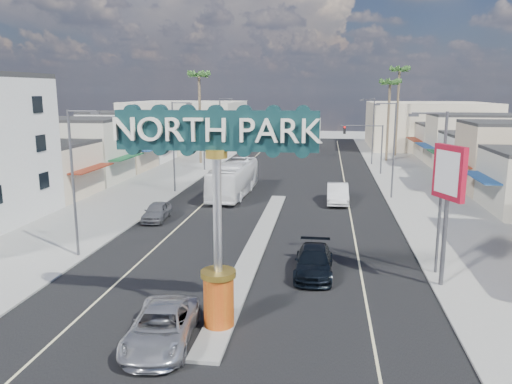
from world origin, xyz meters
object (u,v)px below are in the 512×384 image
(streetlight_r_far, at_px, (372,128))
(traffic_signal_left, at_px, (218,137))
(palm_right_far, at_px, (399,75))
(gateway_sign, at_px, (217,194))
(bank_pylon_sign, at_px, (449,181))
(car_parked_right, at_px, (338,193))
(streetlight_r_near, at_px, (439,185))
(car_parked_left, at_px, (157,211))
(streetlight_l_near, at_px, (75,176))
(city_bus, at_px, (234,179))
(traffic_signal_right, at_px, (367,139))
(streetlight_l_far, at_px, (221,126))
(streetlight_l_mid, at_px, (175,142))
(suv_left, at_px, (161,327))
(palm_left_far, at_px, (199,80))
(streetlight_r_mid, at_px, (392,145))
(palm_right_mid, at_px, (390,87))
(suv_right, at_px, (314,262))

(streetlight_r_far, bearing_deg, traffic_signal_left, -157.80)
(streetlight_r_far, xyz_separation_m, palm_right_far, (4.57, 10.00, 7.32))
(gateway_sign, height_order, bank_pylon_sign, gateway_sign)
(car_parked_right, bearing_deg, streetlight_r_near, -74.50)
(car_parked_left, bearing_deg, streetlight_l_near, -103.96)
(streetlight_l_near, bearing_deg, city_bus, 73.08)
(traffic_signal_right, bearing_deg, streetlight_l_far, 157.80)
(streetlight_l_mid, bearing_deg, gateway_sign, -69.58)
(suv_left, relative_size, bank_pylon_sign, 0.74)
(traffic_signal_right, distance_m, palm_left_far, 24.09)
(streetlight_r_near, distance_m, car_parked_left, 21.71)
(palm_left_far, height_order, city_bus, palm_left_far)
(streetlight_r_mid, relative_size, palm_right_mid, 0.74)
(streetlight_l_near, distance_m, bank_pylon_sign, 21.02)
(suv_left, relative_size, city_bus, 0.46)
(streetlight_l_near, xyz_separation_m, palm_right_mid, (23.43, 46.00, 5.54))
(car_parked_right, bearing_deg, palm_right_mid, 74.98)
(streetlight_l_far, distance_m, streetlight_r_near, 46.90)
(suv_left, bearing_deg, traffic_signal_right, 70.15)
(traffic_signal_right, height_order, car_parked_left, traffic_signal_right)
(streetlight_l_far, xyz_separation_m, palm_left_far, (-2.57, -2.00, 6.43))
(streetlight_l_near, bearing_deg, streetlight_l_mid, 90.00)
(streetlight_l_near, xyz_separation_m, palm_left_far, (-2.57, 40.00, 6.43))
(streetlight_r_far, distance_m, bank_pylon_sign, 43.84)
(palm_right_mid, bearing_deg, streetlight_l_mid, -132.03)
(palm_right_mid, bearing_deg, traffic_signal_right, -107.63)
(streetlight_l_near, bearing_deg, bank_pylon_sign, -5.03)
(car_parked_left, bearing_deg, streetlight_l_mid, 95.39)
(streetlight_r_near, xyz_separation_m, palm_right_mid, (2.57, 46.00, 5.54))
(palm_left_far, xyz_separation_m, suv_left, (11.00, -49.68, -10.75))
(car_parked_right, bearing_deg, streetlight_l_far, 122.61)
(streetlight_l_far, distance_m, suv_right, 45.51)
(bank_pylon_sign, bearing_deg, streetlight_l_near, 151.29)
(gateway_sign, bearing_deg, palm_left_far, 105.15)
(streetlight_l_near, relative_size, palm_left_far, 0.69)
(streetlight_r_mid, distance_m, suv_left, 32.47)
(traffic_signal_left, relative_size, palm_right_far, 0.43)
(streetlight_l_near, bearing_deg, streetlight_r_far, 63.58)
(palm_left_far, distance_m, palm_right_mid, 26.70)
(streetlight_r_far, distance_m, palm_right_far, 13.21)
(streetlight_l_far, distance_m, palm_left_far, 7.21)
(suv_right, distance_m, bank_pylon_sign, 8.29)
(streetlight_l_far, height_order, streetlight_r_far, same)
(palm_left_far, bearing_deg, streetlight_l_near, -86.33)
(gateway_sign, distance_m, suv_right, 9.56)
(gateway_sign, height_order, traffic_signal_right, gateway_sign)
(palm_right_far, bearing_deg, city_bus, -120.98)
(palm_right_mid, height_order, bank_pylon_sign, palm_right_mid)
(streetlight_r_near, xyz_separation_m, suv_right, (-6.57, -0.99, -4.33))
(streetlight_l_near, xyz_separation_m, palm_right_far, (25.43, 52.00, 7.32))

